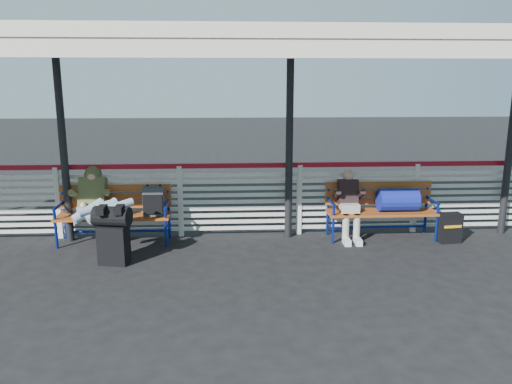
{
  "coord_description": "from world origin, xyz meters",
  "views": [
    {
      "loc": [
        0.8,
        -6.26,
        2.56
      ],
      "look_at": [
        1.22,
        1.0,
        0.94
      ],
      "focal_mm": 35.0,
      "sensor_mm": 36.0,
      "label": 1
    }
  ],
  "objects": [
    {
      "name": "canopy",
      "position": [
        -0.0,
        0.87,
        3.04
      ],
      "size": [
        12.6,
        3.6,
        3.16
      ],
      "color": "silver",
      "rests_on": "ground"
    },
    {
      "name": "suitcase_side",
      "position": [
        4.38,
        1.3,
        0.24
      ],
      "size": [
        0.37,
        0.25,
        0.49
      ],
      "rotation": [
        0.0,
        0.0,
        0.11
      ],
      "color": "black",
      "rests_on": "ground"
    },
    {
      "name": "fence",
      "position": [
        0.0,
        1.9,
        0.66
      ],
      "size": [
        12.08,
        0.08,
        1.24
      ],
      "color": "silver",
      "rests_on": "ground"
    },
    {
      "name": "bench_left",
      "position": [
        -0.84,
        1.63,
        0.59
      ],
      "size": [
        1.8,
        0.56,
        0.92
      ],
      "color": "#99541D",
      "rests_on": "ground"
    },
    {
      "name": "ground",
      "position": [
        0.0,
        0.0,
        0.0
      ],
      "size": [
        60.0,
        60.0,
        0.0
      ],
      "primitive_type": "plane",
      "color": "black",
      "rests_on": "ground"
    },
    {
      "name": "luggage_stack",
      "position": [
        -0.84,
        0.62,
        0.46
      ],
      "size": [
        0.56,
        0.38,
        0.85
      ],
      "rotation": [
        0.0,
        0.0,
        -0.2
      ],
      "color": "black",
      "rests_on": "ground"
    },
    {
      "name": "companion_person",
      "position": [
        2.78,
        1.57,
        0.6
      ],
      "size": [
        0.32,
        0.66,
        1.15
      ],
      "color": "#ACA79C",
      "rests_on": "ground"
    },
    {
      "name": "traveler_man",
      "position": [
        -1.19,
        1.27,
        0.71
      ],
      "size": [
        0.94,
        1.57,
        0.77
      ],
      "color": "#99B1CE",
      "rests_on": "ground"
    },
    {
      "name": "bench_right",
      "position": [
        3.47,
        1.6,
        0.61
      ],
      "size": [
        1.8,
        0.56,
        0.92
      ],
      "color": "#99541D",
      "rests_on": "ground"
    }
  ]
}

